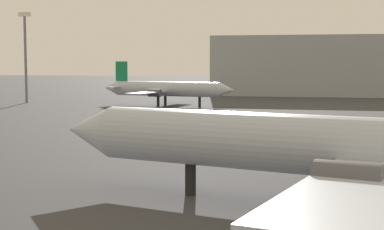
{
  "coord_description": "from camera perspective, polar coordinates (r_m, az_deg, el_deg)",
  "views": [
    {
      "loc": [
        3.97,
        -13.53,
        7.95
      ],
      "look_at": [
        -5.74,
        31.77,
        3.72
      ],
      "focal_mm": 54.8,
      "sensor_mm": 36.0,
      "label": 1
    }
  ],
  "objects": [
    {
      "name": "airplane_at_gate",
      "position": [
        31.43,
        16.78,
        -3.16
      ],
      "size": [
        37.6,
        30.02,
        11.66
      ],
      "rotation": [
        0.0,
        0.0,
        2.88
      ],
      "color": "#B2BCCC",
      "rests_on": "ground_plane"
    },
    {
      "name": "airplane_distant",
      "position": [
        105.7,
        -2.59,
        2.55
      ],
      "size": [
        25.83,
        21.94,
        7.99
      ],
      "rotation": [
        0.0,
        0.0,
        -0.18
      ],
      "color": "#B2BCCC",
      "rests_on": "ground_plane"
    },
    {
      "name": "terminal_building",
      "position": [
        145.52,
        15.2,
        4.65
      ],
      "size": [
        64.33,
        23.51,
        13.94
      ],
      "primitive_type": "cube",
      "color": "#999EA3",
      "rests_on": "ground_plane"
    },
    {
      "name": "light_mast_left",
      "position": [
        117.59,
        -15.91,
        5.98
      ],
      "size": [
        2.4,
        0.5,
        17.37
      ],
      "color": "slate",
      "rests_on": "ground_plane"
    }
  ]
}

